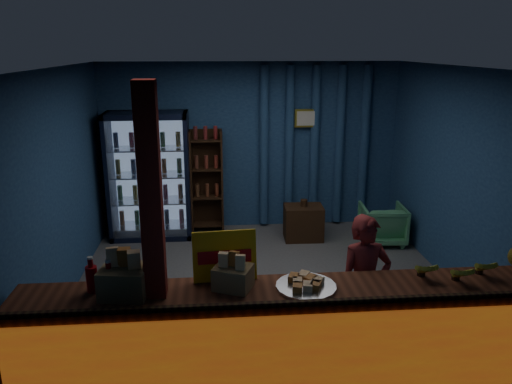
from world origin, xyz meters
The scene contains 17 objects.
ground centered at (0.00, 0.00, 0.00)m, with size 4.60×4.60×0.00m, color #515154.
room_walls centered at (0.00, 0.00, 1.57)m, with size 4.60×4.60×4.60m.
counter centered at (0.00, -1.91, 0.48)m, with size 4.40×0.57×0.99m.
support_post centered at (-1.05, -1.90, 1.30)m, with size 0.16×0.16×2.60m, color maroon.
beverage_cooler centered at (-1.55, 1.92, 0.93)m, with size 1.20×0.62×1.90m.
bottle_shelf centered at (-0.70, 2.06, 0.79)m, with size 0.50×0.28×1.60m.
curtain_folds centered at (1.00, 2.14, 1.30)m, with size 1.74×0.14×2.50m.
framed_picture centered at (0.85, 2.10, 1.75)m, with size 0.36×0.04×0.28m.
shopkeeper centered at (0.77, -1.43, 0.69)m, with size 0.50×0.33×1.38m, color maroon.
green_chair centered at (1.88, 1.27, 0.29)m, with size 0.62×0.64×0.58m, color #55AB71.
side_table centered at (0.74, 1.51, 0.26)m, with size 0.58×0.43×0.62m.
yellow_sign centered at (-0.51, -1.68, 1.16)m, with size 0.53×0.15×0.42m.
soda_bottles centered at (-1.48, -1.85, 1.07)m, with size 0.24×0.17×0.30m.
snack_box_left centered at (-1.29, -1.89, 1.08)m, with size 0.40×0.34×0.38m.
snack_box_centre centered at (-0.45, -1.84, 1.06)m, with size 0.36×0.33×0.31m.
pastry_tray centered at (0.13, -1.90, 0.98)m, with size 0.49×0.49×0.08m.
banana_bunches centered at (1.40, -1.83, 1.03)m, with size 0.74×0.29×0.16m.
Camera 1 is at (-0.57, -5.48, 2.82)m, focal length 35.00 mm.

